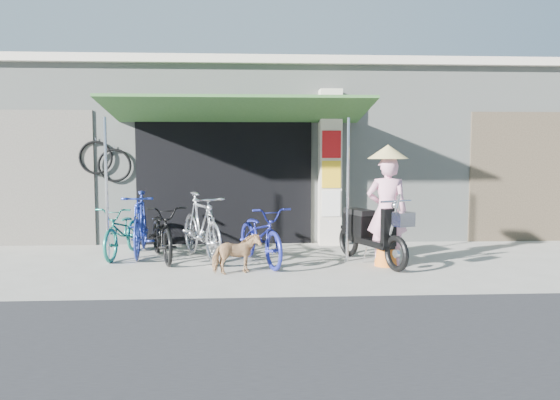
{
  "coord_description": "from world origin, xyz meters",
  "views": [
    {
      "loc": [
        -0.71,
        -8.1,
        1.8
      ],
      "look_at": [
        -0.2,
        1.0,
        1.0
      ],
      "focal_mm": 35.0,
      "sensor_mm": 36.0,
      "label": 1
    }
  ],
  "objects": [
    {
      "name": "neighbour_right",
      "position": [
        5.0,
        2.59,
        1.3
      ],
      "size": [
        2.6,
        0.06,
        2.6
      ],
      "primitive_type": "cube",
      "color": "brown",
      "rests_on": "ground"
    },
    {
      "name": "neighbour_left",
      "position": [
        -5.0,
        2.59,
        1.3
      ],
      "size": [
        2.6,
        0.06,
        2.6
      ],
      "primitive_type": "cube",
      "color": "#6B665B",
      "rests_on": "ground"
    },
    {
      "name": "bike_blue",
      "position": [
        -2.63,
        1.49,
        0.56
      ],
      "size": [
        0.69,
        1.89,
        1.11
      ],
      "primitive_type": "imported",
      "rotation": [
        0.0,
        0.0,
        0.09
      ],
      "color": "#21339A",
      "rests_on": "ground"
    },
    {
      "name": "awning",
      "position": [
        -0.9,
        1.63,
        2.51
      ],
      "size": [
        4.6,
        1.88,
        2.72
      ],
      "color": "#2F5B29",
      "rests_on": "ground"
    },
    {
      "name": "bike_black",
      "position": [
        -2.17,
        1.04,
        0.47
      ],
      "size": [
        1.14,
        1.88,
        0.93
      ],
      "primitive_type": "imported",
      "rotation": [
        0.0,
        0.0,
        0.31
      ],
      "color": "black",
      "rests_on": "ground"
    },
    {
      "name": "bike_silver",
      "position": [
        -1.52,
        1.0,
        0.56
      ],
      "size": [
        1.24,
        1.93,
        1.13
      ],
      "primitive_type": "imported",
      "rotation": [
        0.0,
        0.0,
        0.41
      ],
      "color": "silver",
      "rests_on": "ground"
    },
    {
      "name": "ground",
      "position": [
        0.0,
        0.0,
        0.0
      ],
      "size": [
        80.0,
        80.0,
        0.0
      ],
      "primitive_type": "plane",
      "color": "#A29E92",
      "rests_on": "ground"
    },
    {
      "name": "bike_teal",
      "position": [
        -2.9,
        1.37,
        0.44
      ],
      "size": [
        0.77,
        1.73,
        0.88
      ],
      "primitive_type": "imported",
      "rotation": [
        0.0,
        0.0,
        -0.11
      ],
      "color": "#186F5F",
      "rests_on": "ground"
    },
    {
      "name": "shop_pillar",
      "position": [
        0.85,
        2.45,
        1.5
      ],
      "size": [
        0.42,
        0.44,
        3.0
      ],
      "color": "beige",
      "rests_on": "ground"
    },
    {
      "name": "moped",
      "position": [
        1.23,
        0.57,
        0.49
      ],
      "size": [
        0.89,
        1.84,
        1.08
      ],
      "rotation": [
        0.0,
        0.0,
        0.37
      ],
      "color": "black",
      "rests_on": "ground"
    },
    {
      "name": "bike_navy",
      "position": [
        -0.53,
        0.63,
        0.47
      ],
      "size": [
        1.19,
        1.9,
        0.94
      ],
      "primitive_type": "imported",
      "rotation": [
        0.0,
        0.0,
        0.34
      ],
      "color": "navy",
      "rests_on": "ground"
    },
    {
      "name": "street_dog",
      "position": [
        -0.91,
        -0.11,
        0.3
      ],
      "size": [
        0.78,
        0.55,
        0.6
      ],
      "primitive_type": "imported",
      "rotation": [
        0.0,
        0.0,
        1.93
      ],
      "color": "tan",
      "rests_on": "ground"
    },
    {
      "name": "bicycle_shop",
      "position": [
        -0.0,
        5.09,
        1.83
      ],
      "size": [
        12.3,
        5.3,
        3.66
      ],
      "color": "gray",
      "rests_on": "ground"
    },
    {
      "name": "nun",
      "position": [
        1.46,
        0.35,
        0.94
      ],
      "size": [
        0.71,
        0.64,
        1.92
      ],
      "rotation": [
        0.0,
        0.0,
        2.92
      ],
      "color": "pink",
      "rests_on": "ground"
    }
  ]
}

